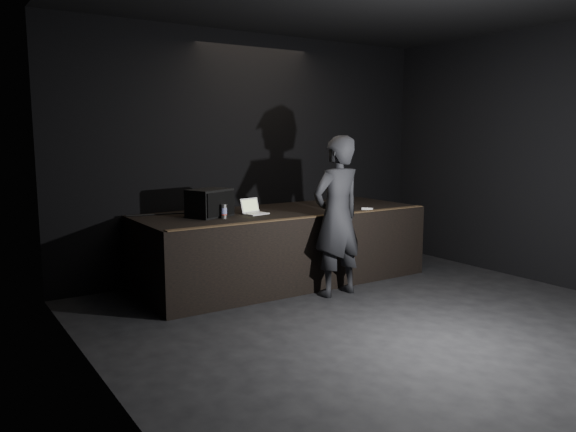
% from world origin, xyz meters
% --- Properties ---
extents(ground, '(7.00, 7.00, 0.00)m').
position_xyz_m(ground, '(0.00, 0.00, 0.00)').
color(ground, black).
rests_on(ground, ground).
extents(room_walls, '(6.10, 7.10, 3.52)m').
position_xyz_m(room_walls, '(0.00, 0.00, 2.02)').
color(room_walls, black).
rests_on(room_walls, ground).
extents(stage_riser, '(4.00, 1.50, 1.00)m').
position_xyz_m(stage_riser, '(0.00, 2.73, 0.50)').
color(stage_riser, black).
rests_on(stage_riser, ground).
extents(riser_lip, '(3.92, 0.10, 0.01)m').
position_xyz_m(riser_lip, '(0.00, 2.02, 1.01)').
color(riser_lip, brown).
rests_on(riser_lip, stage_riser).
extents(stage_monitor, '(0.64, 0.56, 0.36)m').
position_xyz_m(stage_monitor, '(-1.08, 2.75, 1.18)').
color(stage_monitor, black).
rests_on(stage_monitor, stage_riser).
extents(cable, '(1.01, 0.19, 0.02)m').
position_xyz_m(cable, '(-1.49, 3.25, 1.01)').
color(cable, black).
rests_on(cable, stage_riser).
extents(laptop, '(0.34, 0.32, 0.20)m').
position_xyz_m(laptop, '(-0.49, 2.67, 1.05)').
color(laptop, silver).
rests_on(laptop, stage_riser).
extents(beer_can, '(0.08, 0.08, 0.18)m').
position_xyz_m(beer_can, '(-1.00, 2.52, 1.09)').
color(beer_can, silver).
rests_on(beer_can, stage_riser).
extents(plastic_cup, '(0.09, 0.09, 0.11)m').
position_xyz_m(plastic_cup, '(-0.35, 3.06, 1.06)').
color(plastic_cup, white).
rests_on(plastic_cup, stage_riser).
extents(wii_remote, '(0.12, 0.15, 0.03)m').
position_xyz_m(wii_remote, '(1.05, 2.15, 1.01)').
color(wii_remote, silver).
rests_on(wii_remote, stage_riser).
extents(person, '(0.78, 0.55, 2.04)m').
position_xyz_m(person, '(0.22, 1.78, 1.02)').
color(person, black).
rests_on(person, ground).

